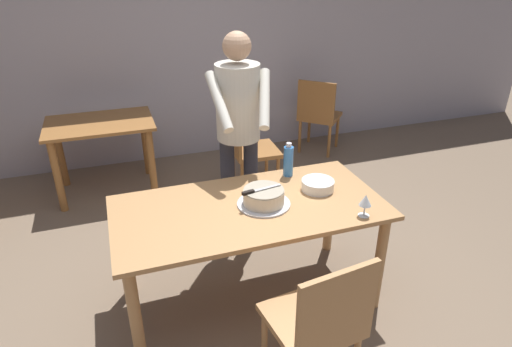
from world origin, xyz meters
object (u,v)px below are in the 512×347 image
at_px(cake_knife, 254,191).
at_px(plate_stack, 318,185).
at_px(cake_on_platter, 264,197).
at_px(chair_near_side, 320,321).
at_px(water_bottle, 288,161).
at_px(background_table, 102,138).
at_px(background_chair_0, 248,146).
at_px(background_chair_1, 318,113).
at_px(person_cutting_cake, 238,122).
at_px(main_dining_table, 250,220).
at_px(wine_glass_near, 365,201).

relative_size(cake_knife, plate_stack, 1.23).
distance_m(cake_on_platter, chair_near_side, 0.85).
xyz_separation_m(water_bottle, chair_near_side, (-0.28, -1.12, -0.37)).
distance_m(water_bottle, background_table, 2.10).
bearing_deg(plate_stack, background_chair_0, 90.96).
distance_m(plate_stack, background_chair_1, 2.40).
distance_m(cake_on_platter, person_cutting_cake, 0.71).
xyz_separation_m(person_cutting_cake, chair_near_side, (-0.01, -1.44, -0.58)).
xyz_separation_m(main_dining_table, background_chair_0, (0.48, 1.52, -0.15)).
relative_size(cake_on_platter, plate_stack, 1.55).
bearing_deg(background_table, person_cutting_cake, -53.50).
relative_size(person_cutting_cake, chair_near_side, 1.91).
distance_m(main_dining_table, background_table, 2.16).
distance_m(wine_glass_near, background_chair_1, 2.72).
bearing_deg(person_cutting_cake, background_table, 126.50).
relative_size(cake_knife, chair_near_side, 0.30).
bearing_deg(wine_glass_near, cake_knife, 152.61).
height_order(main_dining_table, cake_knife, cake_knife).
bearing_deg(cake_on_platter, main_dining_table, 171.44).
bearing_deg(background_table, background_chair_0, -18.87).
height_order(main_dining_table, cake_on_platter, cake_on_platter).
xyz_separation_m(cake_on_platter, wine_glass_near, (0.53, -0.32, 0.05)).
xyz_separation_m(cake_knife, plate_stack, (0.48, 0.08, -0.08)).
xyz_separation_m(wine_glass_near, background_chair_0, (-0.14, 1.85, -0.36)).
relative_size(background_table, background_chair_0, 1.11).
height_order(cake_knife, background_chair_0, background_chair_0).
bearing_deg(background_table, chair_near_side, -70.59).
bearing_deg(background_chair_1, background_table, -175.16).
xyz_separation_m(chair_near_side, background_table, (-0.98, 2.78, 0.09)).
relative_size(cake_on_platter, water_bottle, 1.36).
height_order(cake_knife, wine_glass_near, wine_glass_near).
bearing_deg(background_chair_1, main_dining_table, -125.80).
distance_m(main_dining_table, cake_on_platter, 0.18).
xyz_separation_m(cake_on_platter, background_chair_0, (0.39, 1.53, -0.31)).
height_order(background_chair_0, background_chair_1, same).
relative_size(main_dining_table, water_bottle, 6.85).
bearing_deg(person_cutting_cake, wine_glass_near, -63.04).
relative_size(main_dining_table, background_chair_1, 1.90).
height_order(main_dining_table, person_cutting_cake, person_cutting_cake).
relative_size(wine_glass_near, person_cutting_cake, 0.08).
xyz_separation_m(chair_near_side, background_chair_1, (1.46, 2.98, 0.00)).
relative_size(cake_on_platter, wine_glass_near, 2.36).
bearing_deg(plate_stack, wine_glass_near, -73.07).
distance_m(cake_on_platter, water_bottle, 0.46).
relative_size(main_dining_table, wine_glass_near, 11.89).
bearing_deg(water_bottle, wine_glass_near, -71.12).
xyz_separation_m(cake_knife, background_table, (-0.88, 2.00, -0.29)).
relative_size(person_cutting_cake, background_chair_1, 1.91).
relative_size(background_chair_0, background_chair_1, 1.00).
relative_size(main_dining_table, background_chair_0, 1.90).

